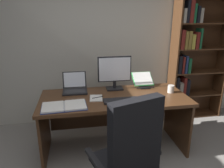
% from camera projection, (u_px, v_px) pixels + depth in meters
% --- Properties ---
extents(wall_back, '(5.39, 0.12, 2.70)m').
position_uv_depth(wall_back, '(101.00, 39.00, 3.38)').
color(wall_back, beige).
rests_on(wall_back, ground).
extents(desk, '(1.83, 0.80, 0.75)m').
position_uv_depth(desk, '(113.00, 108.00, 2.79)').
color(desk, '#4C2D19').
rests_on(desk, ground).
extents(bookshelf, '(0.91, 0.30, 2.00)m').
position_uv_depth(bookshelf, '(192.00, 59.00, 3.51)').
color(bookshelf, '#4C2D19').
rests_on(bookshelf, ground).
extents(office_chair, '(0.70, 0.62, 1.11)m').
position_uv_depth(office_chair, '(128.00, 161.00, 1.92)').
color(office_chair, black).
rests_on(office_chair, ground).
extents(monitor, '(0.45, 0.16, 0.45)m').
position_uv_depth(monitor, '(115.00, 73.00, 2.84)').
color(monitor, black).
rests_on(monitor, desk).
extents(laptop, '(0.31, 0.31, 0.24)m').
position_uv_depth(laptop, '(75.00, 87.00, 2.82)').
color(laptop, black).
rests_on(laptop, desk).
extents(keyboard, '(0.42, 0.15, 0.02)m').
position_uv_depth(keyboard, '(121.00, 100.00, 2.50)').
color(keyboard, black).
rests_on(keyboard, desk).
extents(computer_mouse, '(0.06, 0.10, 0.04)m').
position_uv_depth(computer_mouse, '(146.00, 98.00, 2.54)').
color(computer_mouse, black).
rests_on(computer_mouse, desk).
extents(reading_stand_with_book, '(0.28, 0.27, 0.17)m').
position_uv_depth(reading_stand_with_book, '(143.00, 80.00, 3.01)').
color(reading_stand_with_book, black).
rests_on(reading_stand_with_book, desk).
extents(open_binder, '(0.51, 0.32, 0.02)m').
position_uv_depth(open_binder, '(64.00, 106.00, 2.35)').
color(open_binder, navy).
rests_on(open_binder, desk).
extents(notepad, '(0.17, 0.22, 0.01)m').
position_uv_depth(notepad, '(96.00, 98.00, 2.59)').
color(notepad, silver).
rests_on(notepad, desk).
extents(pen, '(0.14, 0.05, 0.01)m').
position_uv_depth(pen, '(98.00, 97.00, 2.59)').
color(pen, black).
rests_on(pen, notepad).
extents(coffee_mug, '(0.08, 0.08, 0.10)m').
position_uv_depth(coffee_mug, '(171.00, 89.00, 2.77)').
color(coffee_mug, silver).
rests_on(coffee_mug, desk).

